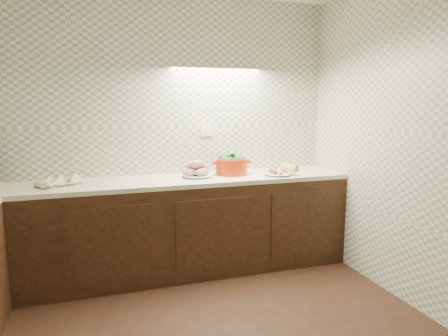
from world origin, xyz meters
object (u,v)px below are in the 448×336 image
object	(u,v)px
onion_bowl	(199,170)
parsnip_pile	(58,183)
sweet_potato_plate	(197,171)
veg_plate	(282,170)
dutch_oven	(231,164)

from	to	relation	value
onion_bowl	parsnip_pile	bearing A→B (deg)	-172.53
sweet_potato_plate	veg_plate	bearing A→B (deg)	-9.13
dutch_oven	veg_plate	bearing A→B (deg)	-17.51
sweet_potato_plate	veg_plate	size ratio (longest dim) A/B	0.88
onion_bowl	veg_plate	xyz separation A→B (m)	(0.77, -0.24, -0.00)
veg_plate	onion_bowl	bearing A→B (deg)	162.32
veg_plate	dutch_oven	bearing A→B (deg)	159.75
onion_bowl	dutch_oven	bearing A→B (deg)	-13.76
sweet_potato_plate	veg_plate	distance (m)	0.83
onion_bowl	veg_plate	size ratio (longest dim) A/B	0.51
parsnip_pile	dutch_oven	xyz separation A→B (m)	(1.57, 0.09, 0.07)
veg_plate	sweet_potato_plate	bearing A→B (deg)	170.87
dutch_oven	veg_plate	xyz separation A→B (m)	(0.46, -0.17, -0.06)
dutch_oven	veg_plate	world-z (taller)	dutch_oven
parsnip_pile	sweet_potato_plate	bearing A→B (deg)	2.44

